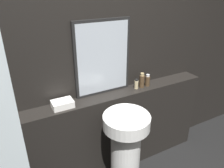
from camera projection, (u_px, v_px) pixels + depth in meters
name	position (u px, v px, depth m)	size (l,w,h in m)	color
wall_back	(93.00, 64.00, 2.10)	(8.00, 0.06, 2.50)	black
vanity_counter	(101.00, 137.00, 2.32)	(2.49, 0.20, 0.95)	black
pedestal_sink	(125.00, 151.00, 2.04)	(0.42, 0.42, 0.94)	white
mirror	(103.00, 58.00, 2.06)	(0.57, 0.03, 0.73)	black
towel_stack	(63.00, 104.00, 1.95)	(0.19, 0.13, 0.06)	white
shampoo_bottle	(136.00, 84.00, 2.28)	(0.04, 0.04, 0.11)	#C6B284
conditioner_bottle	(142.00, 81.00, 2.30)	(0.05, 0.05, 0.16)	#4C3823
lotion_bottle	(147.00, 81.00, 2.34)	(0.05, 0.05, 0.13)	#4C3823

